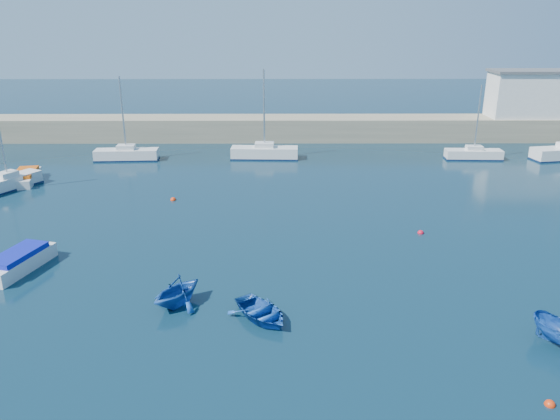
{
  "coord_description": "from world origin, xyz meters",
  "views": [
    {
      "loc": [
        0.54,
        -16.87,
        13.71
      ],
      "look_at": [
        0.72,
        16.95,
        1.6
      ],
      "focal_mm": 35.0,
      "sensor_mm": 36.0,
      "label": 1
    }
  ],
  "objects_px": {
    "sailboat_3": "(8,183)",
    "dinghy_left": "(177,291)",
    "motorboat_2": "(26,177)",
    "sailboat_7": "(474,154)",
    "dinghy_center": "(261,312)",
    "sailboat_5": "(127,154)",
    "motorboat_1": "(19,261)",
    "sailboat_6": "(264,152)",
    "harbor_office": "(535,95)"
  },
  "relations": [
    {
      "from": "sailboat_3",
      "to": "dinghy_left",
      "type": "height_order",
      "value": "sailboat_3"
    },
    {
      "from": "motorboat_2",
      "to": "sailboat_7",
      "type": "bearing_deg",
      "value": -0.36
    },
    {
      "from": "motorboat_2",
      "to": "dinghy_left",
      "type": "bearing_deg",
      "value": -62.77
    },
    {
      "from": "sailboat_7",
      "to": "dinghy_center",
      "type": "height_order",
      "value": "sailboat_7"
    },
    {
      "from": "sailboat_5",
      "to": "motorboat_1",
      "type": "bearing_deg",
      "value": 177.84
    },
    {
      "from": "motorboat_2",
      "to": "dinghy_left",
      "type": "relative_size",
      "value": 1.69
    },
    {
      "from": "sailboat_7",
      "to": "dinghy_left",
      "type": "distance_m",
      "value": 38.31
    },
    {
      "from": "sailboat_5",
      "to": "dinghy_left",
      "type": "distance_m",
      "value": 30.78
    },
    {
      "from": "sailboat_7",
      "to": "motorboat_2",
      "type": "xyz_separation_m",
      "value": [
        -41.63,
        -7.78,
        -0.08
      ]
    },
    {
      "from": "sailboat_3",
      "to": "sailboat_6",
      "type": "distance_m",
      "value": 23.45
    },
    {
      "from": "sailboat_7",
      "to": "motorboat_1",
      "type": "height_order",
      "value": "sailboat_7"
    },
    {
      "from": "sailboat_5",
      "to": "sailboat_7",
      "type": "bearing_deg",
      "value": -92.8
    },
    {
      "from": "sailboat_5",
      "to": "sailboat_7",
      "type": "distance_m",
      "value": 34.83
    },
    {
      "from": "sailboat_6",
      "to": "motorboat_2",
      "type": "distance_m",
      "value": 22.15
    },
    {
      "from": "sailboat_6",
      "to": "motorboat_1",
      "type": "relative_size",
      "value": 1.81
    },
    {
      "from": "dinghy_left",
      "to": "motorboat_2",
      "type": "bearing_deg",
      "value": 163.97
    },
    {
      "from": "sailboat_7",
      "to": "sailboat_5",
      "type": "bearing_deg",
      "value": 92.18
    },
    {
      "from": "motorboat_1",
      "to": "harbor_office",
      "type": "bearing_deg",
      "value": 53.49
    },
    {
      "from": "dinghy_center",
      "to": "dinghy_left",
      "type": "relative_size",
      "value": 1.14
    },
    {
      "from": "sailboat_7",
      "to": "motorboat_2",
      "type": "distance_m",
      "value": 42.35
    },
    {
      "from": "sailboat_3",
      "to": "dinghy_center",
      "type": "height_order",
      "value": "sailboat_3"
    },
    {
      "from": "sailboat_3",
      "to": "sailboat_7",
      "type": "relative_size",
      "value": 1.01
    },
    {
      "from": "sailboat_3",
      "to": "sailboat_7",
      "type": "xyz_separation_m",
      "value": [
        42.12,
        9.9,
        -0.06
      ]
    },
    {
      "from": "dinghy_center",
      "to": "dinghy_left",
      "type": "xyz_separation_m",
      "value": [
        -4.24,
        1.35,
        0.44
      ]
    },
    {
      "from": "sailboat_7",
      "to": "sailboat_6",
      "type": "bearing_deg",
      "value": 90.85
    },
    {
      "from": "motorboat_1",
      "to": "sailboat_7",
      "type": "bearing_deg",
      "value": 51.52
    },
    {
      "from": "sailboat_6",
      "to": "sailboat_7",
      "type": "bearing_deg",
      "value": -88.9
    },
    {
      "from": "sailboat_7",
      "to": "dinghy_center",
      "type": "xyz_separation_m",
      "value": [
        -20.54,
        -30.57,
        -0.19
      ]
    },
    {
      "from": "sailboat_6",
      "to": "sailboat_7",
      "type": "distance_m",
      "value": 21.05
    },
    {
      "from": "motorboat_2",
      "to": "dinghy_center",
      "type": "xyz_separation_m",
      "value": [
        21.1,
        -22.79,
        -0.11
      ]
    },
    {
      "from": "motorboat_2",
      "to": "sailboat_3",
      "type": "bearing_deg",
      "value": -113.75
    },
    {
      "from": "dinghy_center",
      "to": "motorboat_1",
      "type": "bearing_deg",
      "value": 123.32
    },
    {
      "from": "sailboat_3",
      "to": "motorboat_2",
      "type": "xyz_separation_m",
      "value": [
        0.48,
        2.12,
        -0.14
      ]
    },
    {
      "from": "sailboat_7",
      "to": "sailboat_3",
      "type": "bearing_deg",
      "value": 105.19
    },
    {
      "from": "sailboat_3",
      "to": "motorboat_1",
      "type": "height_order",
      "value": "sailboat_3"
    },
    {
      "from": "harbor_office",
      "to": "dinghy_center",
      "type": "relative_size",
      "value": 2.92
    },
    {
      "from": "sailboat_6",
      "to": "dinghy_left",
      "type": "bearing_deg",
      "value": 175.04
    },
    {
      "from": "dinghy_center",
      "to": "sailboat_3",
      "type": "bearing_deg",
      "value": 100.78
    },
    {
      "from": "harbor_office",
      "to": "motorboat_1",
      "type": "height_order",
      "value": "harbor_office"
    },
    {
      "from": "harbor_office",
      "to": "sailboat_6",
      "type": "height_order",
      "value": "sailboat_6"
    },
    {
      "from": "motorboat_1",
      "to": "motorboat_2",
      "type": "bearing_deg",
      "value": 127.8
    },
    {
      "from": "sailboat_5",
      "to": "dinghy_center",
      "type": "height_order",
      "value": "sailboat_5"
    },
    {
      "from": "sailboat_7",
      "to": "motorboat_2",
      "type": "bearing_deg",
      "value": 102.54
    },
    {
      "from": "sailboat_6",
      "to": "dinghy_center",
      "type": "relative_size",
      "value": 2.58
    },
    {
      "from": "sailboat_5",
      "to": "dinghy_left",
      "type": "bearing_deg",
      "value": -163.94
    },
    {
      "from": "motorboat_2",
      "to": "sailboat_5",
      "type": "bearing_deg",
      "value": 37.41
    },
    {
      "from": "sailboat_7",
      "to": "motorboat_1",
      "type": "distance_m",
      "value": 42.67
    },
    {
      "from": "sailboat_6",
      "to": "sailboat_7",
      "type": "relative_size",
      "value": 1.2
    },
    {
      "from": "dinghy_left",
      "to": "motorboat_1",
      "type": "bearing_deg",
      "value": -166.93
    },
    {
      "from": "sailboat_5",
      "to": "dinghy_center",
      "type": "relative_size",
      "value": 2.4
    }
  ]
}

